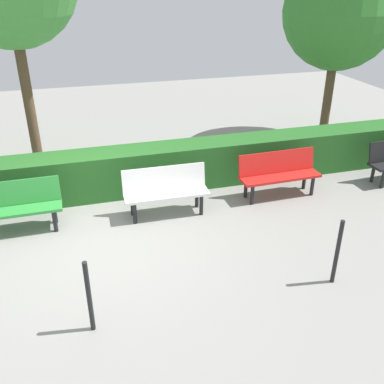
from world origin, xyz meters
The scene contains 8 objects.
ground_plane centered at (0.00, 0.00, 0.00)m, with size 22.47×22.47×0.00m, color gray.
bench_red centered at (-3.52, -0.82, 0.48)m, with size 1.59×0.50×0.86m.
bench_white centered at (-1.26, -0.70, 0.48)m, with size 1.51×0.48×0.86m.
bench_green centered at (1.30, -0.82, 0.48)m, with size 1.55×0.47×0.86m.
hedge_row centered at (-1.14, -1.75, 0.44)m, with size 18.47×0.70×0.88m, color #266023.
tree_near centered at (-6.09, -3.41, 3.10)m, with size 2.65×2.65×4.43m.
railing_post_mid centered at (-3.09, 1.87, 0.50)m, with size 0.06×0.06×1.00m, color black.
railing_post_far centered at (0.24, 1.87, 0.50)m, with size 0.06×0.06×1.00m, color black.
Camera 1 is at (0.16, 6.00, 3.90)m, focal length 40.29 mm.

